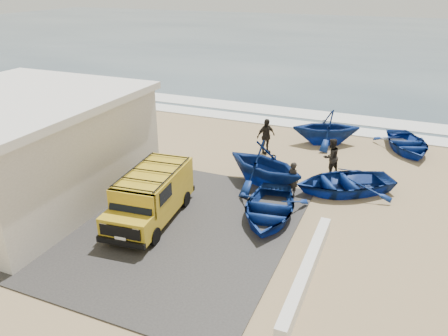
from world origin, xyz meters
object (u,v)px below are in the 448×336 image
(boat_far_right, at_px, (407,143))
(fisherman_back, at_px, (266,136))
(boat_far_left, at_px, (326,127))
(boat_near_left, at_px, (269,208))
(fisherman_middle, at_px, (331,157))
(boat_mid_left, at_px, (264,164))
(parapet, at_px, (307,271))
(boat_near_right, at_px, (344,182))
(van, at_px, (151,195))
(fisherman_front, at_px, (293,179))
(building, at_px, (17,147))

(boat_far_right, xyz_separation_m, fisherman_back, (-6.92, -3.25, 0.52))
(boat_far_left, bearing_deg, boat_near_left, -24.55)
(fisherman_middle, bearing_deg, boat_mid_left, -7.41)
(parapet, relative_size, boat_near_right, 1.39)
(boat_near_right, distance_m, boat_far_left, 6.05)
(parapet, xyz_separation_m, boat_far_right, (2.48, 12.86, 0.14))
(van, height_order, boat_mid_left, boat_mid_left)
(boat_mid_left, relative_size, fisherman_front, 2.57)
(boat_mid_left, xyz_separation_m, fisherman_middle, (2.51, 2.35, -0.15))
(boat_near_right, height_order, fisherman_back, fisherman_back)
(boat_mid_left, bearing_deg, fisherman_middle, -25.55)
(building, xyz_separation_m, boat_near_left, (10.28, 2.11, -1.74))
(building, height_order, fisherman_middle, building)
(boat_far_right, distance_m, fisherman_middle, 5.73)
(boat_far_right, bearing_deg, van, -147.38)
(boat_near_right, bearing_deg, fisherman_front, -91.22)
(building, distance_m, boat_far_left, 15.60)
(boat_mid_left, height_order, fisherman_middle, boat_mid_left)
(van, bearing_deg, fisherman_front, 36.62)
(fisherman_middle, height_order, fisherman_back, fisherman_back)
(van, xyz_separation_m, boat_far_left, (4.54, 10.98, -0.09))
(boat_far_right, distance_m, fisherman_back, 7.67)
(boat_far_right, xyz_separation_m, fisherman_front, (-4.34, -7.50, 0.35))
(building, distance_m, boat_near_right, 13.88)
(boat_near_right, xyz_separation_m, boat_far_right, (2.38, 6.31, -0.03))
(boat_near_left, xyz_separation_m, fisherman_back, (-2.22, 6.49, 0.52))
(building, bearing_deg, boat_near_right, 23.79)
(boat_far_right, bearing_deg, building, -161.73)
(boat_near_left, relative_size, fisherman_middle, 2.29)
(boat_far_left, height_order, fisherman_middle, boat_far_left)
(parapet, relative_size, fisherman_middle, 3.37)
(van, height_order, fisherman_front, van)
(fisherman_middle, relative_size, fisherman_back, 0.94)
(parapet, xyz_separation_m, boat_mid_left, (-3.30, 5.83, 0.76))
(boat_near_right, height_order, boat_far_right, boat_near_right)
(van, bearing_deg, fisherman_back, 71.53)
(building, xyz_separation_m, fisherman_middle, (11.71, 7.18, -1.27))
(fisherman_back, bearing_deg, boat_near_left, -124.20)
(parapet, xyz_separation_m, boat_far_left, (-1.79, 12.28, 0.70))
(fisherman_back, bearing_deg, van, -155.83)
(van, bearing_deg, fisherman_middle, 45.47)
(van, height_order, boat_near_right, van)
(van, xyz_separation_m, fisherman_middle, (5.54, 6.88, -0.17))
(boat_near_left, distance_m, boat_far_left, 9.19)
(parapet, height_order, fisherman_middle, fisherman_middle)
(fisherman_back, bearing_deg, boat_near_right, -86.94)
(fisherman_front, bearing_deg, boat_near_right, -118.11)
(boat_near_left, bearing_deg, parapet, -63.06)
(building, bearing_deg, boat_far_right, 38.37)
(boat_near_right, distance_m, fisherman_back, 5.50)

